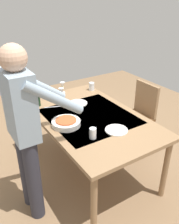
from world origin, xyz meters
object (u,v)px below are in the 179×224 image
Objects in this scene: serving_bowl_pasta at (66,123)px; dinner_plate_far at (116,130)px; dining_table at (90,121)px; wine_glass_right at (63,85)px; wine_bottle at (37,97)px; water_cup_near_right at (93,133)px; person_server at (25,128)px; wine_glass_left at (61,92)px; dinner_plate_near at (78,103)px; chair_near at (140,111)px; water_cup_near_left at (92,86)px.

serving_bowl_pasta is 0.52m from dinner_plate_far.
serving_bowl_pasta is at bearing 98.05° from dining_table.
wine_bottle is at bearing 114.76° from wine_glass_right.
wine_bottle is 0.99× the size of serving_bowl_pasta.
water_cup_near_right is (-1.16, 0.27, -0.05)m from wine_glass_right.
person_server is at bearing 138.71° from wine_glass_right.
wine_glass_left is (0.76, -0.72, -0.09)m from person_server.
person_server is 7.34× the size of dinner_plate_near.
dinner_plate_far is (-0.02, -0.27, -0.05)m from water_cup_near_right.
wine_glass_right reaches higher than chair_near.
dinner_plate_near is (0.74, -0.26, -0.05)m from water_cup_near_right.
dinner_plate_near is (-0.42, 0.00, -0.10)m from wine_glass_right.
water_cup_near_right is 0.79m from dinner_plate_near.
water_cup_near_right is at bearing 114.66° from chair_near.
wine_glass_right reaches higher than water_cup_near_left.
dinner_plate_near is (-0.29, 0.39, -0.05)m from water_cup_near_left.
wine_bottle is at bearing 34.60° from dining_table.
person_server is at bearing 122.62° from dinner_plate_near.
dinner_plate_near is at bearing -115.83° from wine_bottle.
dinner_plate_near is 0.76m from dinner_plate_far.
dinner_plate_far is at bearing 160.12° from water_cup_near_left.
water_cup_near_left reaches higher than dinner_plate_far.
wine_bottle reaches higher than serving_bowl_pasta.
wine_glass_left is 0.27m from dinner_plate_near.
dinner_plate_far is at bearing -179.68° from wine_glass_right.
chair_near is (0.12, -0.90, -0.17)m from dining_table.
serving_bowl_pasta is at bearing -73.42° from person_server.
person_server reaches higher than wine_glass_left.
water_cup_near_right is at bearing 147.67° from water_cup_near_left.
wine_glass_right is 0.50× the size of serving_bowl_pasta.
chair_near is 8.32× the size of water_cup_near_left.
chair_near is 1.41m from wine_bottle.
dinner_plate_far is at bearing -171.41° from dining_table.
dining_table is 11.20× the size of wine_glass_left.
wine_glass_right reaches higher than water_cup_near_right.
wine_bottle is 1.29× the size of dinner_plate_near.
dinner_plate_near is at bearing -19.59° from water_cup_near_right.
wine_glass_right is 0.66× the size of dinner_plate_near.
dining_table is 15.88× the size of water_cup_near_right.
chair_near is 0.75m from water_cup_near_left.
water_cup_near_right is at bearing -110.22° from person_server.
dining_table is 0.71m from wine_bottle.
wine_glass_right is at bearing 0.32° from dinner_plate_far.
chair_near reaches higher than dinner_plate_far.
wine_glass_left reaches higher than chair_near.
dining_table is 0.78m from water_cup_near_left.
water_cup_near_left is (-0.13, -0.38, -0.05)m from wine_glass_right.
wine_glass_right is 0.90m from serving_bowl_pasta.
chair_near is at bearing -105.26° from dinner_plate_near.
chair_near is 0.54× the size of person_server.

